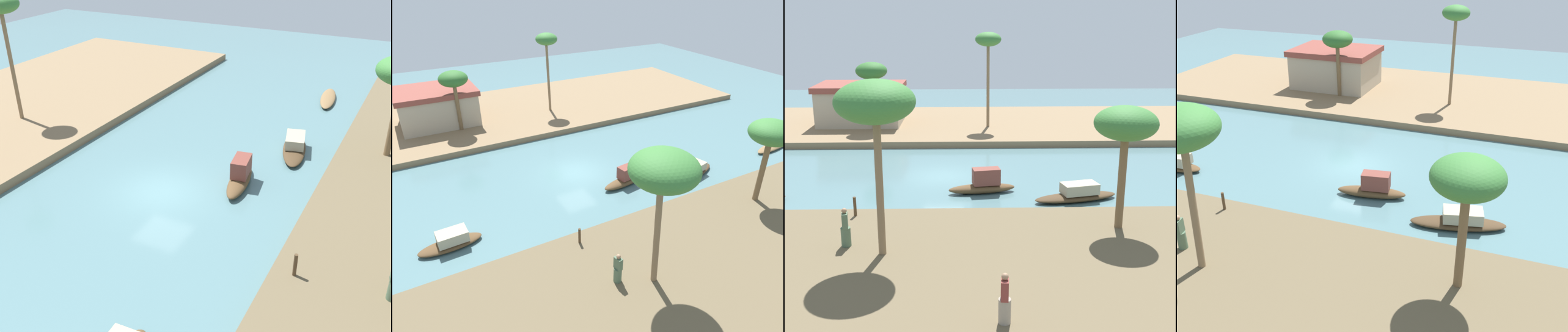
% 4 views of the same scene
% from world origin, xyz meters
% --- Properties ---
extents(river_water, '(75.37, 75.37, 0.00)m').
position_xyz_m(river_water, '(0.00, 0.00, 0.00)').
color(river_water, slate).
rests_on(river_water, ground).
extents(riverbank_left, '(46.98, 14.76, 0.50)m').
position_xyz_m(riverbank_left, '(0.00, -14.20, 0.25)').
color(riverbank_left, brown).
rests_on(riverbank_left, ground).
extents(riverbank_right, '(46.98, 14.76, 0.50)m').
position_xyz_m(riverbank_right, '(0.00, 14.20, 0.25)').
color(riverbank_right, '#846B4C').
rests_on(riverbank_right, ground).
extents(sampan_midstream, '(4.52, 1.61, 0.35)m').
position_xyz_m(sampan_midstream, '(16.58, -4.27, 0.18)').
color(sampan_midstream, brown).
rests_on(sampan_midstream, river_water).
extents(sampan_with_tall_canopy, '(4.71, 2.27, 0.94)m').
position_xyz_m(sampan_with_tall_canopy, '(7.26, -4.50, 0.35)').
color(sampan_with_tall_canopy, '#47331E').
rests_on(sampan_with_tall_canopy, river_water).
extents(sampan_upstream_small, '(3.49, 1.32, 0.99)m').
position_xyz_m(sampan_upstream_small, '(-9.77, -4.11, 0.39)').
color(sampan_upstream_small, brown).
rests_on(sampan_upstream_small, river_water).
extents(sampan_foreground, '(3.78, 1.51, 1.38)m').
position_xyz_m(sampan_foreground, '(2.38, -3.14, 0.50)').
color(sampan_foreground, brown).
rests_on(sampan_foreground, river_water).
extents(person_on_near_bank, '(0.45, 0.45, 1.62)m').
position_xyz_m(person_on_near_bank, '(-3.40, -10.99, 1.16)').
color(person_on_near_bank, '#4C664C').
rests_on(person_on_near_bank, riverbank_left).
extents(mooring_post, '(0.14, 0.14, 0.92)m').
position_xyz_m(mooring_post, '(-3.70, -7.68, 0.95)').
color(mooring_post, '#4C3823').
rests_on(mooring_post, riverbank_left).
extents(palm_tree_left_near, '(2.98, 2.98, 6.78)m').
position_xyz_m(palm_tree_left_near, '(-1.84, -11.64, 6.36)').
color(palm_tree_left_near, '#7F6647').
rests_on(palm_tree_left_near, riverbank_left).
extents(palm_tree_left_far, '(2.66, 2.66, 5.37)m').
position_xyz_m(palm_tree_left_far, '(8.09, -9.33, 5.02)').
color(palm_tree_left_far, brown).
rests_on(palm_tree_left_far, riverbank_left).
extents(palm_tree_right_tall, '(2.44, 2.44, 5.35)m').
position_xyz_m(palm_tree_right_tall, '(-5.89, 11.19, 5.04)').
color(palm_tree_right_tall, brown).
rests_on(palm_tree_right_tall, riverbank_right).
extents(palm_tree_right_short, '(2.07, 2.07, 7.57)m').
position_xyz_m(palm_tree_right_short, '(3.24, 12.23, 7.22)').
color(palm_tree_right_short, '#7F6647').
rests_on(palm_tree_right_short, riverbank_right).
extents(riverside_building, '(7.10, 5.45, 3.32)m').
position_xyz_m(riverside_building, '(-7.33, 13.86, 2.18)').
color(riverside_building, tan).
rests_on(riverside_building, riverbank_right).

